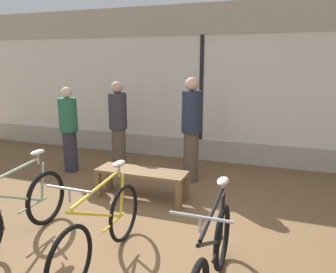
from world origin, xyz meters
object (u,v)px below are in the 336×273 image
Objects in this scene: bicycle_center at (102,230)px; bicycle_right at (212,261)px; customer_near_rack at (191,128)px; bicycle_left at (15,212)px; customer_by_window at (69,128)px; display_bench at (141,175)px; customer_mid_floor at (118,125)px.

bicycle_center is 1.19m from bicycle_right.
bicycle_right is at bearing -70.53° from customer_near_rack.
customer_by_window is (-1.00, 2.40, 0.46)m from bicycle_left.
bicycle_center is 2.72m from customer_near_rack.
display_bench is 2.04m from customer_by_window.
bicycle_center is 3.05m from customer_mid_floor.
bicycle_left is at bearing -87.52° from customer_mid_floor.
customer_by_window is 0.94× the size of customer_mid_floor.
display_bench is at bearing -48.33° from customer_mid_floor.
customer_by_window is (-1.83, 0.75, 0.47)m from display_bench.
bicycle_center is at bearing -65.33° from customer_mid_floor.
bicycle_left is 1.03× the size of bicycle_center.
bicycle_left is at bearing -116.88° from display_bench.
bicycle_left is 1.14m from bicycle_center.
bicycle_right is (1.18, -0.13, -0.01)m from bicycle_center.
bicycle_center is 1.06× the size of customer_by_window.
bicycle_left is 2.32m from bicycle_right.
bicycle_left is 2.64m from customer_by_window.
customer_mid_floor reaches higher than bicycle_right.
bicycle_left reaches higher than display_bench.
customer_near_rack reaches higher than bicycle_left.
display_bench is at bearing -116.76° from customer_near_rack.
customer_by_window is at bearing 157.70° from display_bench.
customer_by_window is at bearing 112.54° from bicycle_left.
display_bench is (-0.30, 1.66, -0.01)m from bicycle_center.
display_bench is 0.77× the size of customer_near_rack.
bicycle_right is 1.19× the size of display_bench.
customer_near_rack is (1.34, 2.64, 0.58)m from bicycle_left.
display_bench is at bearing 129.70° from bicycle_right.
customer_near_rack is (0.20, 2.65, 0.58)m from bicycle_center.
customer_near_rack is at bearing 63.24° from display_bench.
bicycle_left is 3.02m from customer_near_rack.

